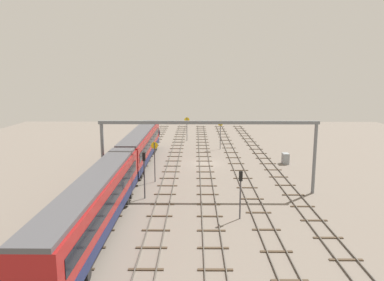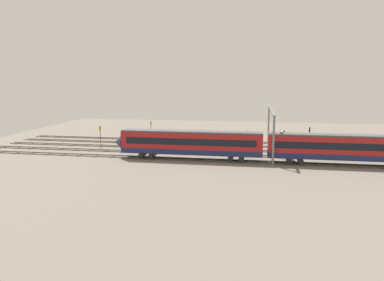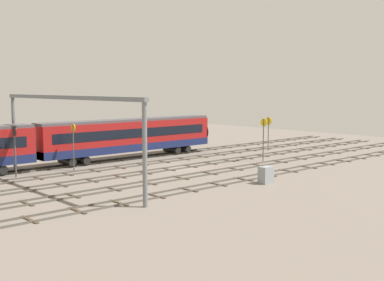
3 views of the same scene
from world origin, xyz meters
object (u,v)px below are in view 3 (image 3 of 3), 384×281
(speed_sign_far_trackside, at_px, (263,133))
(relay_cabinet, at_px, (266,175))
(speed_sign_near_foreground, at_px, (268,128))
(overhead_gantry, at_px, (66,114))
(speed_sign_mid_trackside, at_px, (73,141))
(signal_light_trackside_departure, at_px, (15,144))
(train, at_px, (39,145))

(speed_sign_far_trackside, relative_size, relay_cabinet, 3.27)
(speed_sign_near_foreground, xyz_separation_m, relay_cabinet, (-19.10, -14.99, -2.36))
(overhead_gantry, relative_size, speed_sign_mid_trackside, 4.78)
(speed_sign_far_trackside, xyz_separation_m, signal_light_trackside_departure, (-26.15, 9.74, -0.11))
(overhead_gantry, xyz_separation_m, signal_light_trackside_departure, (-1.94, 6.79, -3.14))
(speed_sign_near_foreground, distance_m, relay_cabinet, 24.40)
(speed_sign_near_foreground, relative_size, relay_cabinet, 2.99)
(speed_sign_mid_trackside, relative_size, relay_cabinet, 3.18)
(train, distance_m, speed_sign_far_trackside, 25.63)
(speed_sign_mid_trackside, bearing_deg, speed_sign_far_trackside, -24.95)
(train, height_order, speed_sign_far_trackside, speed_sign_far_trackside)
(relay_cabinet, bearing_deg, signal_light_trackside_departure, 129.85)
(speed_sign_near_foreground, bearing_deg, overhead_gantry, -174.57)
(relay_cabinet, bearing_deg, overhead_gantry, 138.96)
(speed_sign_near_foreground, bearing_deg, speed_sign_far_trackside, -144.63)
(speed_sign_mid_trackside, distance_m, signal_light_trackside_departure, 6.13)
(speed_sign_mid_trackside, bearing_deg, signal_light_trackside_departure, 176.08)
(train, height_order, speed_sign_mid_trackside, speed_sign_mid_trackside)
(train, bearing_deg, speed_sign_near_foreground, -11.50)
(train, xyz_separation_m, signal_light_trackside_departure, (-3.71, -2.63, 0.59))
(train, relative_size, speed_sign_mid_trackside, 10.13)
(overhead_gantry, height_order, relay_cabinet, overhead_gantry)
(speed_sign_near_foreground, height_order, speed_sign_mid_trackside, speed_sign_mid_trackside)
(relay_cabinet, bearing_deg, speed_sign_far_trackside, 40.23)
(relay_cabinet, bearing_deg, train, 119.14)
(speed_sign_mid_trackside, xyz_separation_m, relay_cabinet, (9.47, -18.25, -2.40))
(overhead_gantry, height_order, speed_sign_near_foreground, overhead_gantry)
(speed_sign_far_trackside, bearing_deg, speed_sign_mid_trackside, 155.05)
(train, xyz_separation_m, speed_sign_near_foreground, (30.98, -6.30, 0.49))
(relay_cabinet, bearing_deg, speed_sign_near_foreground, 38.13)
(signal_light_trackside_departure, distance_m, relay_cabinet, 24.45)
(speed_sign_mid_trackside, bearing_deg, relay_cabinet, -62.58)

